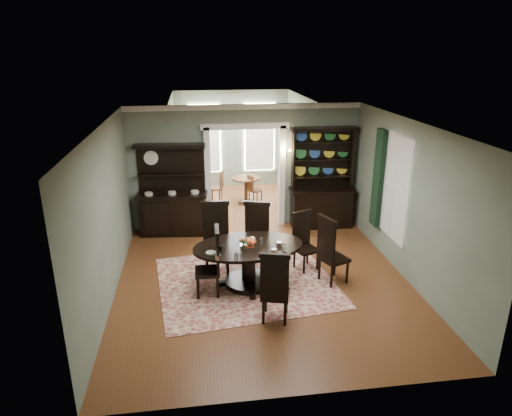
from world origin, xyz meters
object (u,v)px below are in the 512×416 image
Objects in this scene: dining_table at (248,257)px; welsh_dresser at (322,191)px; parlor_table at (246,186)px; sideboard at (173,203)px.

welsh_dresser reaches higher than dining_table.
welsh_dresser reaches higher than parlor_table.
dining_table is 2.67× the size of parlor_table.
parlor_table is at bearing 50.90° from sideboard.
sideboard is 0.88× the size of welsh_dresser.
welsh_dresser is 3.04× the size of parlor_table.
parlor_table is (1.98, 1.99, -0.26)m from sideboard.
sideboard reaches higher than parlor_table.
parlor_table is (0.51, 4.75, -0.07)m from dining_table.
dining_table is at bearing -56.30° from sideboard.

